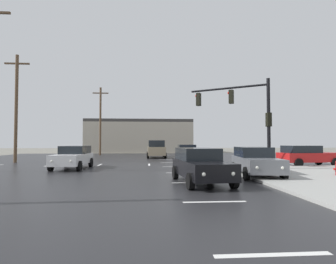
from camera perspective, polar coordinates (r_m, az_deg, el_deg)
The scene contains 14 objects.
ground_plane at distance 22.64m, azimuth 1.16°, elevation -6.85°, with size 120.00×120.00×0.00m, color slate.
road_asphalt at distance 22.64m, azimuth 1.16°, elevation -6.83°, with size 44.00×44.00×0.02m, color #232326.
snow_strip_curbside at distance 19.85m, azimuth 16.90°, elevation -6.95°, with size 4.00×1.60×0.06m, color white.
lane_markings at distance 21.42m, azimuth 4.73°, elevation -7.06°, with size 36.15×36.15×0.01m.
traffic_signal_mast at distance 19.35m, azimuth 15.74°, elevation 4.61°, with size 4.76×3.24×5.92m.
strip_building_background at distance 48.77m, azimuth -5.95°, elevation -0.92°, with size 18.01×8.00×5.67m.
sedan_navy at distance 27.51m, azimuth 4.00°, elevation -4.21°, with size 2.15×4.59×1.58m.
sedan_black at distance 12.70m, azimuth 6.73°, elevation -6.76°, with size 2.37×4.66×1.58m.
sedan_red at distance 23.78m, azimuth 27.02°, elevation -4.34°, with size 4.66×2.37×1.58m.
suv_tan at distance 32.14m, azimuth -2.49°, elevation -3.48°, with size 2.22×4.86×2.03m.
sedan_white at distance 20.32m, azimuth -19.17°, elevation -4.88°, with size 2.13×4.58×1.58m.
sedan_grey at distance 15.79m, azimuth 17.77°, elevation -5.75°, with size 2.44×4.68×1.58m.
utility_pole_far at distance 28.40m, azimuth -29.12°, elevation 4.75°, with size 2.20×0.28×9.83m.
utility_pole_distant at distance 39.66m, azimuth -13.95°, elevation 2.51°, with size 2.20×0.28×9.58m.
Camera 1 is at (-2.07, -22.46, 1.90)m, focal length 29.18 mm.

